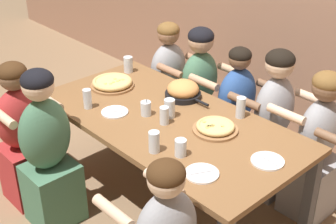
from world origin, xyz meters
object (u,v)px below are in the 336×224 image
object	(u,v)px
drinking_glass_f	(128,65)
empty_plate_a	(202,173)
diner_near_midleft	(48,155)
drinking_glass_c	(154,143)
empty_plate_c	(267,161)
diner_near_left	(23,139)
skillet_bowl	(183,91)
diner_far_left	(169,86)
pizza_board_second	(215,127)
drinking_glass_a	(181,149)
pizza_board_main	(112,83)
drinking_glass_b	(241,109)
empty_plate_b	(115,112)
drinking_glass_d	(87,99)
diner_far_midleft	(199,97)
diner_far_center	(236,118)
diner_far_right	(316,152)
drinking_glass_e	(164,116)
drinking_glass_g	(169,109)
cocktail_glass_blue	(146,109)
diner_far_midright	(272,129)

from	to	relation	value
drinking_glass_f	empty_plate_a	bearing A→B (deg)	-22.98
diner_near_midleft	drinking_glass_c	bearing A→B (deg)	-61.84
empty_plate_c	diner_near_left	size ratio (longest dim) A/B	0.18
skillet_bowl	diner_far_left	world-z (taller)	diner_far_left
empty_plate_a	diner_near_left	xyz separation A→B (m)	(-1.40, -0.41, -0.23)
pizza_board_second	diner_far_left	distance (m)	1.27
pizza_board_second	drinking_glass_a	distance (m)	0.37
pizza_board_main	drinking_glass_b	distance (m)	1.06
empty_plate_b	drinking_glass_f	xyz separation A→B (m)	(-0.50, 0.52, 0.05)
empty_plate_c	drinking_glass_b	xyz separation A→B (m)	(-0.46, 0.31, 0.06)
diner_far_left	pizza_board_second	bearing A→B (deg)	61.38
drinking_glass_d	diner_near_left	bearing A→B (deg)	-126.31
pizza_board_second	diner_far_left	world-z (taller)	diner_far_left
skillet_bowl	diner_far_midleft	world-z (taller)	diner_far_midleft
drinking_glass_c	diner_far_left	bearing A→B (deg)	133.63
pizza_board_second	empty_plate_b	bearing A→B (deg)	-152.64
empty_plate_b	diner_far_center	xyz separation A→B (m)	(0.35, 0.93, -0.26)
pizza_board_main	diner_near_midleft	bearing A→B (deg)	-72.25
drinking_glass_b	diner_far_center	size ratio (longest dim) A/B	0.14
diner_far_center	diner_near_left	xyz separation A→B (m)	(-0.83, -1.41, 0.03)
diner_far_center	diner_near_midleft	size ratio (longest dim) A/B	0.92
diner_far_left	skillet_bowl	bearing A→B (deg)	55.65
empty_plate_b	diner_far_left	xyz separation A→B (m)	(-0.44, 0.93, -0.25)
diner_far_midleft	drinking_glass_d	bearing A→B (deg)	-7.38
skillet_bowl	diner_far_right	xyz separation A→B (m)	(0.91, 0.41, -0.28)
diner_near_midleft	diner_near_left	xyz separation A→B (m)	(-0.36, 0.00, -0.03)
empty_plate_c	pizza_board_main	bearing A→B (deg)	-178.24
empty_plate_a	drinking_glass_e	bearing A→B (deg)	157.74
diner_far_left	drinking_glass_g	bearing A→B (deg)	47.44
skillet_bowl	empty_plate_a	world-z (taller)	skillet_bowl
pizza_board_main	cocktail_glass_blue	bearing A→B (deg)	-11.33
pizza_board_second	empty_plate_c	distance (m)	0.45
drinking_glass_d	diner_near_left	world-z (taller)	diner_near_left
drinking_glass_g	diner_near_left	xyz separation A→B (m)	(-0.78, -0.73, -0.29)
drinking_glass_b	drinking_glass_g	bearing A→B (deg)	-132.98
drinking_glass_e	drinking_glass_g	bearing A→B (deg)	116.45
drinking_glass_b	skillet_bowl	bearing A→B (deg)	-170.58
pizza_board_second	empty_plate_a	bearing A→B (deg)	-56.60
drinking_glass_a	pizza_board_second	bearing A→B (deg)	98.13
drinking_glass_c	diner_far_right	bearing A→B (deg)	64.06
empty_plate_c	diner_far_left	distance (m)	1.68
drinking_glass_g	diner_far_left	world-z (taller)	diner_far_left
empty_plate_a	cocktail_glass_blue	distance (m)	0.78
pizza_board_main	diner_far_midleft	distance (m)	0.78
drinking_glass_c	diner_far_center	distance (m)	1.12
drinking_glass_c	drinking_glass_g	world-z (taller)	drinking_glass_c
empty_plate_c	cocktail_glass_blue	xyz separation A→B (m)	(-0.92, -0.15, 0.04)
cocktail_glass_blue	diner_near_midleft	xyz separation A→B (m)	(-0.30, -0.63, -0.24)
diner_far_midright	drinking_glass_b	bearing A→B (deg)	-10.28
cocktail_glass_blue	diner_near_midleft	bearing A→B (deg)	-115.14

